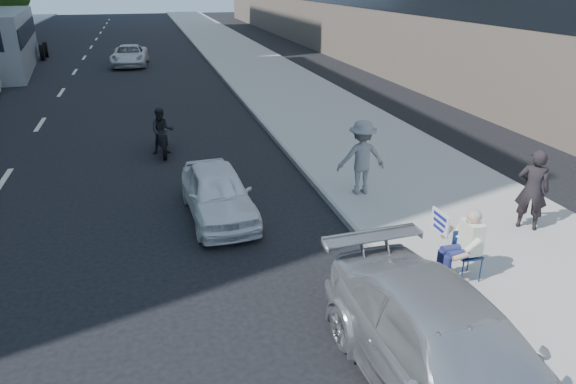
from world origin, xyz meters
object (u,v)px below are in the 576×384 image
object	(u,v)px
parked_sedan	(451,358)
white_sedan_far	(130,55)
motorcycle	(162,133)
jogger	(362,157)
white_sedan_near	(218,193)
bus	(6,41)
pedestrian_woman	(533,190)
seated_protester	(463,241)

from	to	relation	value
parked_sedan	white_sedan_far	distance (m)	29.85
motorcycle	jogger	bearing A→B (deg)	-47.19
jogger	motorcycle	xyz separation A→B (m)	(-4.50, 4.88, -0.42)
white_sedan_far	motorcycle	bearing A→B (deg)	-82.44
jogger	white_sedan_near	world-z (taller)	jogger
jogger	parked_sedan	xyz separation A→B (m)	(-1.50, -6.45, -0.37)
parked_sedan	bus	size ratio (longest dim) A/B	0.39
pedestrian_woman	bus	size ratio (longest dim) A/B	0.14
parked_sedan	bus	bearing A→B (deg)	107.48
jogger	bus	distance (m)	26.66
jogger	white_sedan_near	bearing A→B (deg)	8.28
white_sedan_near	parked_sedan	bearing A→B (deg)	-75.30
jogger	pedestrian_woman	distance (m)	3.80
jogger	motorcycle	world-z (taller)	jogger
motorcycle	bus	world-z (taller)	bus
jogger	motorcycle	bearing A→B (deg)	-41.36
white_sedan_near	jogger	bearing A→B (deg)	-0.64
jogger	parked_sedan	world-z (taller)	jogger
white_sedan_far	parked_sedan	bearing A→B (deg)	-78.10
white_sedan_near	white_sedan_far	bearing A→B (deg)	92.37
parked_sedan	motorcycle	size ratio (longest dim) A/B	2.34
motorcycle	pedestrian_woman	bearing A→B (deg)	-46.63
parked_sedan	white_sedan_far	world-z (taller)	parked_sedan
jogger	parked_sedan	size ratio (longest dim) A/B	0.38
parked_sedan	motorcycle	distance (m)	11.72
jogger	parked_sedan	distance (m)	6.63
seated_protester	motorcycle	size ratio (longest dim) A/B	0.64
parked_sedan	white_sedan_near	bearing A→B (deg)	104.91
seated_protester	bus	size ratio (longest dim) A/B	0.11
seated_protester	white_sedan_far	world-z (taller)	seated_protester
parked_sedan	bus	world-z (taller)	bus
parked_sedan	white_sedan_far	size ratio (longest dim) A/B	1.07
white_sedan_near	seated_protester	bearing A→B (deg)	-50.24
seated_protester	pedestrian_woman	size ratio (longest dim) A/B	0.76
seated_protester	white_sedan_near	xyz separation A→B (m)	(-3.66, 3.96, -0.29)
parked_sedan	white_sedan_near	distance (m)	6.62
seated_protester	bus	bearing A→B (deg)	114.70
parked_sedan	bus	xyz separation A→B (m)	(-11.05, 29.96, 0.94)
seated_protester	jogger	distance (m)	4.11
motorcycle	white_sedan_far	bearing A→B (deg)	93.84
parked_sedan	motorcycle	world-z (taller)	motorcycle
seated_protester	white_sedan_near	bearing A→B (deg)	132.73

